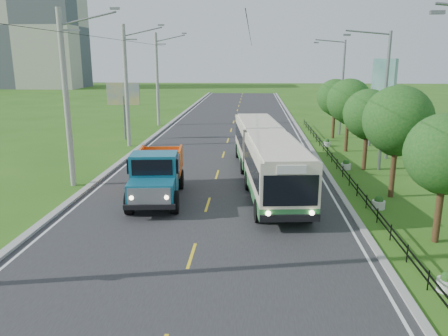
# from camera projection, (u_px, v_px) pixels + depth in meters

# --- Properties ---
(ground) EXTENTS (240.00, 240.00, 0.00)m
(ground) POSITION_uv_depth(u_px,v_px,m) (192.00, 256.00, 16.63)
(ground) COLOR #295C15
(ground) RESTS_ON ground
(road) EXTENTS (14.00, 120.00, 0.02)m
(road) POSITION_uv_depth(u_px,v_px,m) (225.00, 149.00, 35.98)
(road) COLOR #28282B
(road) RESTS_ON ground
(curb_left) EXTENTS (0.40, 120.00, 0.15)m
(curb_left) POSITION_uv_depth(u_px,v_px,m) (139.00, 148.00, 36.43)
(curb_left) COLOR #9E9E99
(curb_left) RESTS_ON ground
(curb_right) EXTENTS (0.30, 120.00, 0.10)m
(curb_right) POSITION_uv_depth(u_px,v_px,m) (313.00, 150.00, 35.52)
(curb_right) COLOR #9E9E99
(curb_right) RESTS_ON ground
(edge_line_left) EXTENTS (0.12, 120.00, 0.00)m
(edge_line_left) POSITION_uv_depth(u_px,v_px,m) (146.00, 148.00, 36.41)
(edge_line_left) COLOR silver
(edge_line_left) RESTS_ON road
(edge_line_right) EXTENTS (0.12, 120.00, 0.00)m
(edge_line_right) POSITION_uv_depth(u_px,v_px,m) (306.00, 150.00, 35.55)
(edge_line_right) COLOR silver
(edge_line_right) RESTS_ON road
(centre_dash) EXTENTS (0.12, 2.20, 0.00)m
(centre_dash) POSITION_uv_depth(u_px,v_px,m) (192.00, 255.00, 16.63)
(centre_dash) COLOR yellow
(centre_dash) RESTS_ON road
(railing_right) EXTENTS (0.04, 40.00, 0.60)m
(railing_right) POSITION_uv_depth(u_px,v_px,m) (337.00, 165.00, 29.59)
(railing_right) COLOR black
(railing_right) RESTS_ON ground
(pole_near) EXTENTS (3.51, 0.32, 10.00)m
(pole_near) POSITION_uv_depth(u_px,v_px,m) (67.00, 99.00, 24.63)
(pole_near) COLOR gray
(pole_near) RESTS_ON ground
(pole_mid) EXTENTS (3.51, 0.32, 10.00)m
(pole_mid) POSITION_uv_depth(u_px,v_px,m) (127.00, 86.00, 36.24)
(pole_mid) COLOR gray
(pole_mid) RESTS_ON ground
(pole_far) EXTENTS (3.51, 0.32, 10.00)m
(pole_far) POSITION_uv_depth(u_px,v_px,m) (158.00, 79.00, 47.85)
(pole_far) COLOR gray
(pole_far) RESTS_ON ground
(tree_second) EXTENTS (3.18, 3.26, 5.30)m
(tree_second) POSITION_uv_depth(u_px,v_px,m) (445.00, 157.00, 17.21)
(tree_second) COLOR #382314
(tree_second) RESTS_ON ground
(tree_third) EXTENTS (3.60, 3.62, 6.00)m
(tree_third) POSITION_uv_depth(u_px,v_px,m) (398.00, 124.00, 22.91)
(tree_third) COLOR #382314
(tree_third) RESTS_ON ground
(tree_fourth) EXTENTS (3.24, 3.31, 5.40)m
(tree_fourth) POSITION_uv_depth(u_px,v_px,m) (368.00, 116.00, 28.81)
(tree_fourth) COLOR #382314
(tree_fourth) RESTS_ON ground
(tree_fifth) EXTENTS (3.48, 3.52, 5.80)m
(tree_fifth) POSITION_uv_depth(u_px,v_px,m) (349.00, 103.00, 34.55)
(tree_fifth) COLOR #382314
(tree_fifth) RESTS_ON ground
(tree_back) EXTENTS (3.30, 3.36, 5.50)m
(tree_back) POSITION_uv_depth(u_px,v_px,m) (335.00, 99.00, 40.40)
(tree_back) COLOR #382314
(tree_back) RESTS_ON ground
(streetlight_mid) EXTENTS (3.02, 0.20, 9.07)m
(streetlight_mid) POSITION_uv_depth(u_px,v_px,m) (383.00, 97.00, 28.30)
(streetlight_mid) COLOR slate
(streetlight_mid) RESTS_ON ground
(streetlight_far) EXTENTS (3.02, 0.20, 9.07)m
(streetlight_far) POSITION_uv_depth(u_px,v_px,m) (341.00, 84.00, 41.85)
(streetlight_far) COLOR slate
(streetlight_far) RESTS_ON ground
(planter_front) EXTENTS (0.64, 0.64, 0.67)m
(planter_front) POSITION_uv_depth(u_px,v_px,m) (447.00, 283.00, 14.08)
(planter_front) COLOR silver
(planter_front) RESTS_ON ground
(planter_near) EXTENTS (0.64, 0.64, 0.67)m
(planter_near) POSITION_uv_depth(u_px,v_px,m) (379.00, 203.00, 21.82)
(planter_near) COLOR silver
(planter_near) RESTS_ON ground
(planter_mid) EXTENTS (0.64, 0.64, 0.67)m
(planter_mid) POSITION_uv_depth(u_px,v_px,m) (346.00, 165.00, 29.56)
(planter_mid) COLOR silver
(planter_mid) RESTS_ON ground
(planter_far) EXTENTS (0.64, 0.64, 0.67)m
(planter_far) POSITION_uv_depth(u_px,v_px,m) (327.00, 143.00, 37.30)
(planter_far) COLOR silver
(planter_far) RESTS_ON ground
(billboard_left) EXTENTS (3.00, 0.20, 5.20)m
(billboard_left) POSITION_uv_depth(u_px,v_px,m) (123.00, 97.00, 39.52)
(billboard_left) COLOR slate
(billboard_left) RESTS_ON ground
(billboard_right) EXTENTS (0.24, 6.00, 7.30)m
(billboard_right) POSITION_uv_depth(u_px,v_px,m) (383.00, 84.00, 33.89)
(billboard_right) COLOR slate
(billboard_right) RESTS_ON ground
(apartment_near) EXTENTS (28.00, 14.00, 30.00)m
(apartment_near) POSITION_uv_depth(u_px,v_px,m) (24.00, 26.00, 108.41)
(apartment_near) COLOR #B7B2A3
(apartment_near) RESTS_ON ground
(bus) EXTENTS (4.24, 16.27, 3.11)m
(bus) POSITION_uv_depth(u_px,v_px,m) (266.00, 152.00, 26.05)
(bus) COLOR #2E743A
(bus) RESTS_ON ground
(dump_truck) EXTENTS (3.07, 6.64, 2.70)m
(dump_truck) POSITION_uv_depth(u_px,v_px,m) (157.00, 172.00, 22.93)
(dump_truck) COLOR #156583
(dump_truck) RESTS_ON ground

